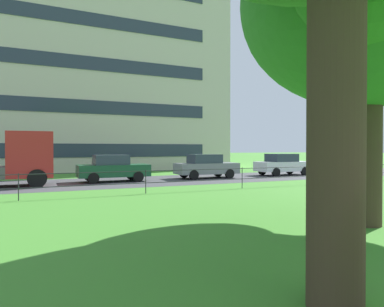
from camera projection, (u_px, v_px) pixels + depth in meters
street_strip at (117, 182)px, 19.48m from camera, size 80.00×6.66×0.01m
park_fence at (146, 178)px, 14.40m from camera, size 38.38×0.04×1.00m
tree_large_lawn at (371, 11)px, 8.59m from camera, size 6.69×6.80×8.19m
car_dark_green_center at (113, 168)px, 19.68m from camera, size 4.00×1.82×1.54m
car_grey_right at (206, 166)px, 21.99m from camera, size 4.05×1.90×1.54m
car_white_left at (283, 164)px, 24.54m from camera, size 4.04×1.88×1.54m
car_blue_far_right at (336, 163)px, 26.88m from camera, size 4.01×1.83×1.54m
apartment_building_background at (13, 67)px, 29.84m from camera, size 38.06×10.53×18.04m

